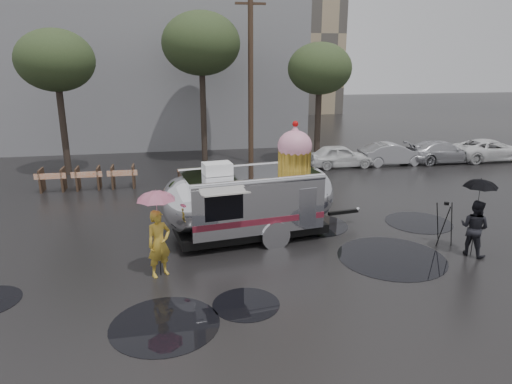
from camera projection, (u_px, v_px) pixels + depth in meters
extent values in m
plane|color=black|center=(250.00, 281.00, 11.95)|extent=(120.00, 120.00, 0.00)
cylinder|color=black|center=(418.00, 222.00, 16.22)|extent=(2.32, 2.32, 0.01)
cylinder|color=black|center=(391.00, 257.00, 13.36)|extent=(3.13, 3.13, 0.01)
cylinder|color=black|center=(165.00, 325.00, 9.99)|extent=(2.41, 2.41, 0.01)
cylinder|color=black|center=(315.00, 225.00, 15.95)|extent=(2.31, 2.31, 0.01)
cylinder|color=black|center=(246.00, 304.00, 10.82)|extent=(1.60, 1.60, 0.01)
cube|color=slate|center=(135.00, 45.00, 32.03)|extent=(22.00, 12.00, 13.00)
cylinder|color=#473323|center=(251.00, 80.00, 24.33)|extent=(0.28, 0.28, 9.00)
cube|color=#473323|center=(250.00, 3.00, 23.25)|extent=(1.60, 0.12, 0.12)
cylinder|color=#382D26|center=(62.00, 116.00, 22.14)|extent=(0.32, 0.32, 5.85)
ellipsoid|color=#28381C|center=(55.00, 60.00, 21.41)|extent=(3.64, 3.64, 2.86)
cylinder|color=#382D26|center=(203.00, 100.00, 25.14)|extent=(0.32, 0.32, 6.75)
ellipsoid|color=#28381C|center=(201.00, 43.00, 24.30)|extent=(4.20, 4.20, 3.30)
cylinder|color=#382D26|center=(318.00, 115.00, 24.51)|extent=(0.32, 0.32, 5.40)
ellipsoid|color=#28381C|center=(320.00, 68.00, 23.84)|extent=(3.36, 3.36, 2.64)
cube|color=#473323|center=(42.00, 180.00, 19.90)|extent=(0.08, 0.80, 1.00)
cube|color=#473323|center=(64.00, 179.00, 20.06)|extent=(0.08, 0.80, 1.00)
cube|color=#E5590C|center=(50.00, 176.00, 19.56)|extent=(1.30, 0.04, 0.25)
cube|color=#473323|center=(78.00, 179.00, 20.17)|extent=(0.08, 0.80, 1.00)
cube|color=#473323|center=(99.00, 178.00, 20.33)|extent=(0.08, 0.80, 1.00)
cube|color=#E5590C|center=(86.00, 175.00, 19.82)|extent=(1.30, 0.04, 0.25)
cube|color=#473323|center=(113.00, 177.00, 20.44)|extent=(0.08, 0.80, 1.00)
cube|color=#473323|center=(134.00, 176.00, 20.60)|extent=(0.08, 0.80, 1.00)
cube|color=#E5590C|center=(122.00, 173.00, 20.09)|extent=(1.30, 0.04, 0.25)
imported|color=silver|center=(340.00, 154.00, 24.31)|extent=(4.00, 1.80, 1.40)
imported|color=#B2B2B7|center=(393.00, 152.00, 24.84)|extent=(4.00, 1.80, 1.40)
imported|color=#B2B2B7|center=(443.00, 150.00, 25.37)|extent=(4.20, 1.80, 1.44)
imported|color=silver|center=(491.00, 147.00, 25.90)|extent=(4.40, 1.90, 1.50)
cube|color=silver|center=(250.00, 198.00, 14.54)|extent=(4.45, 2.76, 1.71)
ellipsoid|color=silver|center=(309.00, 192.00, 15.19)|extent=(1.72, 2.37, 1.71)
ellipsoid|color=silver|center=(185.00, 205.00, 13.89)|extent=(1.72, 2.37, 1.71)
cube|color=black|center=(250.00, 227.00, 14.82)|extent=(4.97, 2.56, 0.29)
cylinder|color=black|center=(274.00, 236.00, 14.08)|extent=(0.69, 0.30, 0.67)
cylinder|color=black|center=(254.00, 216.00, 15.86)|extent=(0.69, 0.30, 0.67)
cylinder|color=silver|center=(276.00, 236.00, 13.95)|extent=(0.92, 0.23, 0.91)
cube|color=black|center=(343.00, 212.00, 15.84)|extent=(1.14, 0.28, 0.11)
sphere|color=silver|center=(358.00, 209.00, 16.01)|extent=(0.17, 0.17, 0.15)
cylinder|color=black|center=(159.00, 241.00, 13.93)|extent=(0.11, 0.11, 0.48)
cube|color=maroon|center=(261.00, 222.00, 13.67)|extent=(4.14, 0.63, 0.19)
cube|color=maroon|center=(240.00, 201.00, 15.65)|extent=(4.14, 0.63, 0.19)
cube|color=black|center=(224.00, 208.00, 13.14)|extent=(1.13, 0.19, 0.76)
cube|color=#A5A198|center=(226.00, 194.00, 12.80)|extent=(1.38, 0.66, 0.14)
cube|color=silver|center=(308.00, 208.00, 14.05)|extent=(0.57, 0.11, 1.24)
cube|color=white|center=(217.00, 169.00, 13.92)|extent=(0.94, 0.73, 0.36)
cylinder|color=gold|center=(294.00, 160.00, 14.69)|extent=(1.12, 1.12, 0.57)
ellipsoid|color=pink|center=(295.00, 146.00, 14.56)|extent=(1.25, 1.25, 0.99)
cone|color=pink|center=(295.00, 130.00, 14.42)|extent=(0.54, 0.54, 0.38)
sphere|color=red|center=(295.00, 124.00, 14.36)|extent=(0.22, 0.22, 0.19)
imported|color=gold|center=(159.00, 244.00, 12.03)|extent=(0.79, 0.71, 1.83)
imported|color=pink|center=(157.00, 205.00, 11.73)|extent=(1.24, 1.24, 0.85)
cylinder|color=black|center=(159.00, 247.00, 12.06)|extent=(0.02, 0.02, 1.65)
imported|color=black|center=(474.00, 228.00, 13.34)|extent=(0.81, 0.93, 1.69)
imported|color=black|center=(480.00, 192.00, 13.03)|extent=(1.17, 1.17, 0.80)
cylinder|color=black|center=(474.00, 228.00, 13.35)|extent=(0.02, 0.02, 1.65)
cylinder|color=black|center=(452.00, 224.00, 14.16)|extent=(0.07, 0.31, 1.34)
cylinder|color=black|center=(438.00, 222.00, 14.35)|extent=(0.29, 0.13, 1.34)
cylinder|color=black|center=(443.00, 227.00, 13.95)|extent=(0.25, 0.21, 1.34)
cube|color=black|center=(447.00, 203.00, 13.96)|extent=(0.13, 0.11, 0.09)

